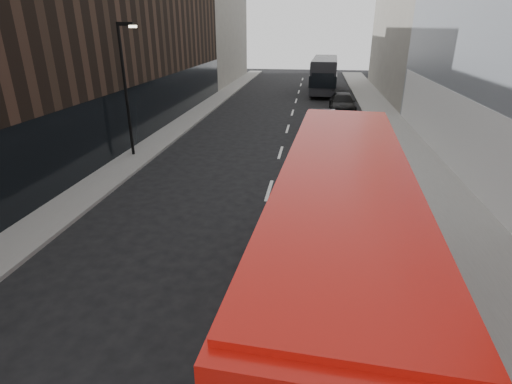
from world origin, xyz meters
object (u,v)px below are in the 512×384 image
at_px(grey_bus, 324,74).
at_px(car_a, 303,197).
at_px(street_lamp, 126,82).
at_px(car_b, 324,122).
at_px(red_bus, 339,248).
at_px(car_c, 342,103).

bearing_deg(grey_bus, car_a, -89.82).
bearing_deg(car_a, grey_bus, 89.93).
xyz_separation_m(grey_bus, car_a, (-1.17, -31.96, -1.36)).
bearing_deg(street_lamp, grey_bus, 67.10).
bearing_deg(car_b, grey_bus, 82.39).
distance_m(grey_bus, car_a, 32.01).
height_order(street_lamp, red_bus, street_lamp).
height_order(car_a, car_b, car_b).
bearing_deg(car_c, car_a, -97.11).
bearing_deg(red_bus, car_a, 101.13).
bearing_deg(car_a, car_c, 84.77).
distance_m(street_lamp, car_a, 12.03).
xyz_separation_m(street_lamp, car_a, (9.80, -6.00, -3.55)).
distance_m(grey_bus, car_c, 11.18).
distance_m(street_lamp, car_b, 13.34).
distance_m(street_lamp, car_c, 19.77).
relative_size(street_lamp, car_b, 1.48).
relative_size(red_bus, car_c, 2.10).
height_order(car_a, car_c, car_c).
relative_size(grey_bus, car_c, 2.19).
bearing_deg(grey_bus, street_lamp, -110.63).
bearing_deg(street_lamp, red_bus, -50.44).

